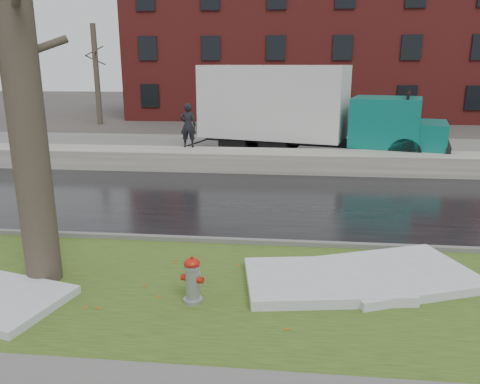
# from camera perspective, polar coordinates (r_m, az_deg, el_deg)

# --- Properties ---
(ground) EXTENTS (120.00, 120.00, 0.00)m
(ground) POSITION_cam_1_polar(r_m,az_deg,el_deg) (9.69, 0.53, -8.66)
(ground) COLOR #47423D
(ground) RESTS_ON ground
(verge) EXTENTS (60.00, 4.50, 0.04)m
(verge) POSITION_cam_1_polar(r_m,az_deg,el_deg) (8.56, -0.29, -11.92)
(verge) COLOR #2D4517
(verge) RESTS_ON ground
(road) EXTENTS (60.00, 7.00, 0.03)m
(road) POSITION_cam_1_polar(r_m,az_deg,el_deg) (13.91, 2.31, -1.08)
(road) COLOR black
(road) RESTS_ON ground
(parking_lot) EXTENTS (60.00, 9.00, 0.03)m
(parking_lot) POSITION_cam_1_polar(r_m,az_deg,el_deg) (22.18, 3.77, 5.09)
(parking_lot) COLOR slate
(parking_lot) RESTS_ON ground
(curb) EXTENTS (60.00, 0.15, 0.14)m
(curb) POSITION_cam_1_polar(r_m,az_deg,el_deg) (10.58, 1.06, -6.12)
(curb) COLOR slate
(curb) RESTS_ON ground
(snowbank) EXTENTS (60.00, 1.60, 0.75)m
(snowbank) POSITION_cam_1_polar(r_m,az_deg,el_deg) (17.89, 3.21, 3.80)
(snowbank) COLOR #BBB5AB
(snowbank) RESTS_ON ground
(brick_building) EXTENTS (26.00, 12.00, 10.00)m
(brick_building) POSITION_cam_1_polar(r_m,az_deg,el_deg) (38.85, 8.07, 16.73)
(brick_building) COLOR maroon
(brick_building) RESTS_ON ground
(bg_tree_left) EXTENTS (1.40, 1.62, 6.50)m
(bg_tree_left) POSITION_cam_1_polar(r_m,az_deg,el_deg) (33.39, -17.10, 13.62)
(bg_tree_left) COLOR brown
(bg_tree_left) RESTS_ON ground
(bg_tree_center) EXTENTS (1.40, 1.62, 6.50)m
(bg_tree_center) POSITION_cam_1_polar(r_m,az_deg,el_deg) (35.49, -5.26, 14.27)
(bg_tree_center) COLOR brown
(bg_tree_center) RESTS_ON ground
(fire_hydrant) EXTENTS (0.41, 0.38, 0.82)m
(fire_hydrant) POSITION_cam_1_polar(r_m,az_deg,el_deg) (8.01, -5.82, -10.36)
(fire_hydrant) COLOR #929499
(fire_hydrant) RESTS_ON verge
(tree) EXTENTS (1.42, 1.62, 7.84)m
(tree) POSITION_cam_1_polar(r_m,az_deg,el_deg) (8.86, -25.32, 14.25)
(tree) COLOR brown
(tree) RESTS_ON verge
(box_truck) EXTENTS (11.83, 5.11, 3.92)m
(box_truck) POSITION_cam_1_polar(r_m,az_deg,el_deg) (20.42, 7.58, 9.94)
(box_truck) COLOR black
(box_truck) RESTS_ON ground
(worker) EXTENTS (0.64, 0.43, 1.73)m
(worker) POSITION_cam_1_polar(r_m,az_deg,el_deg) (18.69, -6.35, 8.08)
(worker) COLOR black
(worker) RESTS_ON snowbank
(snow_patch_near) EXTENTS (3.14, 2.79, 0.16)m
(snow_patch_near) POSITION_cam_1_polar(r_m,az_deg,el_deg) (9.45, 18.83, -9.39)
(snow_patch_near) COLOR silver
(snow_patch_near) RESTS_ON verge
(snow_patch_side) EXTENTS (3.04, 2.21, 0.18)m
(snow_patch_side) POSITION_cam_1_polar(r_m,az_deg,el_deg) (8.81, 10.21, -10.56)
(snow_patch_side) COLOR silver
(snow_patch_side) RESTS_ON verge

